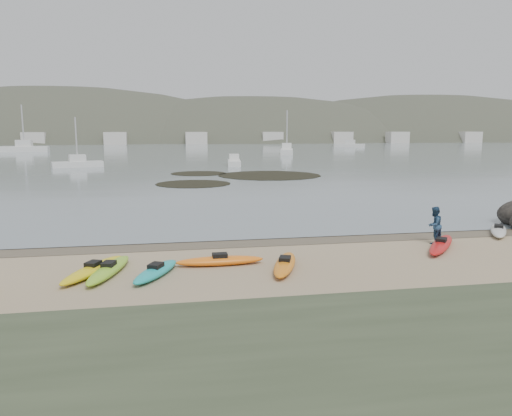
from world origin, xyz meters
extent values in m
plane|color=tan|center=(0.00, 0.00, 0.00)|extent=(600.00, 600.00, 0.00)
plane|color=brown|center=(0.00, -0.30, 0.00)|extent=(60.00, 60.00, 0.00)
plane|color=slate|center=(0.00, 300.00, 0.01)|extent=(1200.00, 1200.00, 0.00)
ellipsoid|color=beige|center=(11.95, -0.80, 0.17)|extent=(2.65, 3.35, 0.34)
ellipsoid|color=orange|center=(0.17, -4.93, 0.17)|extent=(1.84, 3.48, 0.34)
ellipsoid|color=orange|center=(-2.12, -4.00, 0.17)|extent=(3.33, 0.72, 0.34)
ellipsoid|color=yellow|center=(-6.66, -4.35, 0.17)|extent=(2.23, 3.74, 0.34)
ellipsoid|color=#1BA7A9|center=(-4.48, -5.01, 0.17)|extent=(1.94, 3.01, 0.34)
ellipsoid|color=red|center=(7.53, -3.08, 0.17)|extent=(3.16, 3.68, 0.34)
ellipsoid|color=#8DCD29|center=(-6.12, -4.48, 0.17)|extent=(1.63, 3.81, 0.34)
imported|color=navy|center=(7.71, -2.15, 0.84)|extent=(1.02, 0.96, 1.67)
cylinder|color=black|center=(-1.47, 24.02, 0.03)|extent=(6.96, 6.96, 0.04)
cylinder|color=black|center=(7.24, 31.12, 0.03)|extent=(11.27, 11.27, 0.04)
cylinder|color=black|center=(-0.22, 34.75, 0.03)|extent=(6.32, 6.32, 0.04)
cube|color=silver|center=(-15.34, 47.10, 0.45)|extent=(6.67, 3.61, 0.90)
cube|color=silver|center=(5.52, 46.53, 0.43)|extent=(2.42, 6.26, 0.85)
cube|color=silver|center=(20.15, 75.15, 0.60)|extent=(4.39, 8.83, 1.19)
cube|color=silver|center=(-34.20, 95.63, 0.70)|extent=(10.10, 3.08, 1.40)
cube|color=silver|center=(46.40, 108.63, 0.55)|extent=(7.94, 5.83, 1.10)
ellipsoid|color=#384235|center=(-45.00, 195.00, -18.00)|extent=(220.00, 120.00, 80.00)
ellipsoid|color=#384235|center=(35.00, 190.00, -15.30)|extent=(200.00, 110.00, 68.00)
ellipsoid|color=#384235|center=(120.00, 200.00, -17.10)|extent=(230.00, 130.00, 76.00)
cube|color=beige|center=(-42.00, 145.00, 2.00)|extent=(7.00, 5.00, 4.00)
cube|color=beige|center=(-18.00, 145.00, 2.00)|extent=(7.00, 5.00, 4.00)
cube|color=beige|center=(6.00, 145.00, 2.00)|extent=(7.00, 5.00, 4.00)
cube|color=beige|center=(30.00, 145.00, 2.00)|extent=(7.00, 5.00, 4.00)
cube|color=beige|center=(54.00, 145.00, 2.00)|extent=(7.00, 5.00, 4.00)
cube|color=beige|center=(78.00, 145.00, 2.00)|extent=(7.00, 5.00, 4.00)
cube|color=beige|center=(102.00, 145.00, 2.00)|extent=(7.00, 5.00, 4.00)
camera|label=1|loc=(-4.11, -22.19, 5.10)|focal=35.00mm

